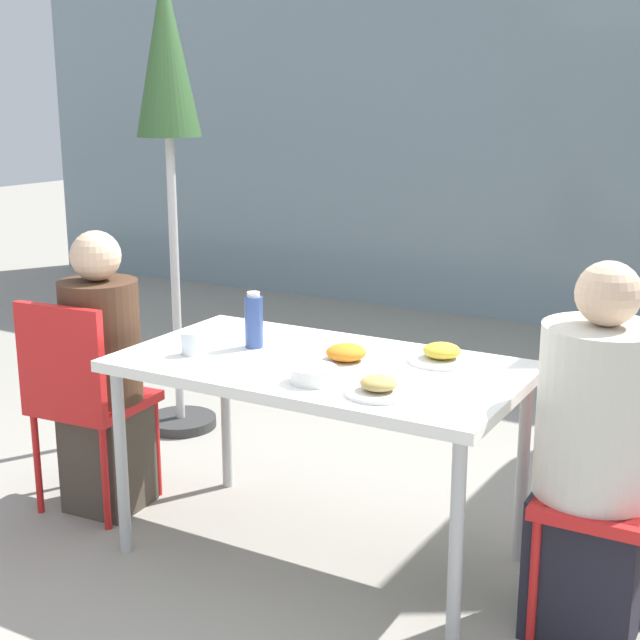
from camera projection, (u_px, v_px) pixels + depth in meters
ground_plane at (320, 554)px, 3.29m from camera, size 24.00×24.00×0.00m
building_facade at (593, 118)px, 6.20m from camera, size 10.00×0.20×3.00m
dining_table at (320, 378)px, 3.13m from camera, size 1.41×0.78×0.75m
chair_left at (81, 389)px, 3.51m from camera, size 0.43×0.43×0.88m
person_left at (103, 380)px, 3.56m from camera, size 0.31×0.31×1.15m
chair_right at (616, 469)px, 2.76m from camera, size 0.40×0.40×0.88m
person_right at (594, 466)px, 2.71m from camera, size 0.37×0.37×1.19m
closed_umbrella at (168, 92)px, 4.17m from camera, size 0.36×0.36×2.23m
plate_0 at (346, 357)px, 3.08m from camera, size 0.25×0.25×0.07m
plate_1 at (379, 388)px, 2.76m from camera, size 0.21×0.21×0.06m
plate_2 at (442, 355)px, 3.11m from camera, size 0.24×0.24×0.07m
bottle at (254, 321)px, 3.27m from camera, size 0.07×0.07×0.21m
drinking_cup at (191, 343)px, 3.19m from camera, size 0.07×0.07×0.08m
salad_bowl at (314, 374)px, 2.88m from camera, size 0.15×0.15×0.05m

